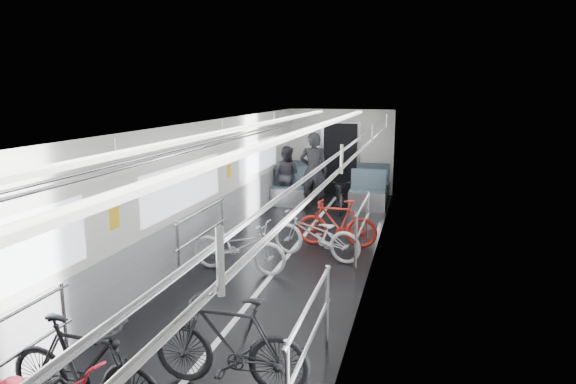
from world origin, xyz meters
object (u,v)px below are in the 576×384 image
bike_right_near (230,343)px  bike_right_mid (316,235)px  bike_left_far (239,246)px  bike_aisle (340,194)px  person_standing (314,171)px  bike_left_mid (84,368)px  person_seated (286,175)px  bike_right_far (337,223)px

bike_right_near → bike_right_mid: size_ratio=0.98×
bike_left_far → bike_right_mid: size_ratio=0.98×
bike_right_near → bike_right_mid: (0.01, 4.16, -0.05)m
bike_aisle → person_standing: person_standing is taller
bike_right_mid → bike_aisle: size_ratio=1.11×
bike_right_mid → bike_aisle: bike_right_mid is taller
bike_left_mid → person_standing: (0.28, 8.71, 0.48)m
person_standing → person_seated: (-0.80, 0.39, -0.20)m
bike_aisle → person_standing: (-0.66, 0.00, 0.56)m
bike_left_far → bike_right_far: (1.33, 1.77, 0.03)m
person_seated → bike_aisle: bearing=-178.1°
bike_aisle → person_seated: bearing=152.4°
bike_left_far → person_seated: size_ratio=1.08×
bike_left_far → person_seated: person_seated is taller
bike_left_mid → person_seated: (-0.52, 9.10, 0.28)m
bike_right_far → bike_aisle: size_ratio=1.00×
bike_right_near → bike_left_far: bearing=-161.6°
bike_right_mid → person_seated: size_ratio=1.11×
bike_aisle → person_seated: 1.56m
bike_left_far → person_standing: bearing=1.9°
bike_left_far → bike_aisle: 4.83m
bike_left_far → person_seated: (-0.56, 5.13, 0.33)m
bike_left_far → person_seated: 5.17m
bike_left_far → person_standing: size_ratio=0.85×
bike_left_mid → person_seated: bearing=6.2°
bike_right_near → bike_right_far: bike_right_near is taller
bike_aisle → bike_right_near: bearing=-101.5°
bike_right_near → person_seated: (-1.63, 8.33, 0.27)m
bike_right_far → bike_left_mid: bearing=-14.3°
bike_right_far → bike_aisle: (-0.42, 2.97, -0.06)m
bike_left_mid → person_seated: person_seated is taller
bike_aisle → person_seated: (-1.46, 0.39, 0.36)m
bike_right_near → person_standing: bearing=-174.1°
bike_left_mid → bike_aisle: size_ratio=1.06×
bike_left_mid → bike_aisle: 8.76m
bike_left_far → bike_right_near: bearing=-156.5°
bike_right_far → person_seated: size_ratio=1.01×
bike_right_far → person_seated: bearing=-151.6°
bike_right_far → person_seated: (-1.89, 3.36, 0.30)m
bike_left_far → bike_right_mid: 1.45m
bike_left_mid → bike_left_far: bearing=2.4°
bike_left_mid → bike_right_near: (1.11, 0.77, 0.01)m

